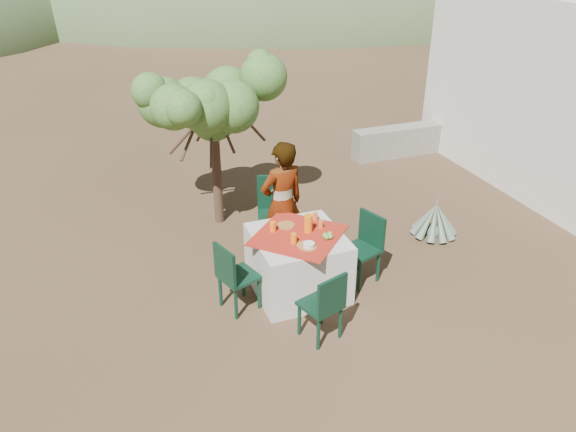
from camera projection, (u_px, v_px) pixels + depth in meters
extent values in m
plane|color=#3A2A1A|center=(309.00, 285.00, 6.88)|extent=(160.00, 160.00, 0.00)
cube|color=beige|center=(298.00, 263.00, 6.63)|extent=(1.02, 1.02, 0.75)
cube|color=#AC2819|center=(298.00, 235.00, 6.45)|extent=(1.30, 1.30, 0.01)
cylinder|color=black|center=(262.00, 240.00, 7.37)|extent=(0.05, 0.05, 0.49)
cylinder|color=black|center=(290.00, 239.00, 7.39)|extent=(0.05, 0.05, 0.49)
cylinder|color=black|center=(261.00, 226.00, 7.69)|extent=(0.05, 0.05, 0.49)
cylinder|color=black|center=(288.00, 225.00, 7.71)|extent=(0.05, 0.05, 0.49)
cube|color=black|center=(275.00, 216.00, 7.42)|extent=(0.57, 0.57, 0.04)
cube|color=black|center=(274.00, 192.00, 7.48)|extent=(0.45, 0.17, 0.48)
cylinder|color=black|center=(321.00, 308.00, 6.15)|extent=(0.04, 0.04, 0.41)
cylinder|color=black|center=(299.00, 319.00, 5.98)|extent=(0.04, 0.04, 0.41)
cylinder|color=black|center=(340.00, 322.00, 5.93)|extent=(0.04, 0.04, 0.41)
cylinder|color=black|center=(318.00, 333.00, 5.76)|extent=(0.04, 0.04, 0.41)
cube|color=black|center=(320.00, 305.00, 5.86)|extent=(0.48, 0.48, 0.04)
cube|color=black|center=(332.00, 295.00, 5.64)|extent=(0.37, 0.15, 0.40)
cylinder|color=black|center=(259.00, 293.00, 6.38)|extent=(0.04, 0.04, 0.42)
cylinder|color=black|center=(243.00, 280.00, 6.60)|extent=(0.04, 0.04, 0.42)
cylinder|color=black|center=(236.00, 303.00, 6.21)|extent=(0.04, 0.04, 0.42)
cylinder|color=black|center=(220.00, 290.00, 6.43)|extent=(0.04, 0.04, 0.42)
cube|color=black|center=(239.00, 276.00, 6.31)|extent=(0.49, 0.49, 0.04)
cube|color=black|center=(225.00, 265.00, 6.10)|extent=(0.16, 0.38, 0.41)
cylinder|color=black|center=(341.00, 264.00, 6.90)|extent=(0.04, 0.04, 0.43)
cylinder|color=black|center=(360.00, 276.00, 6.68)|extent=(0.04, 0.04, 0.43)
cylinder|color=black|center=(359.00, 255.00, 7.08)|extent=(0.04, 0.04, 0.43)
cylinder|color=black|center=(378.00, 266.00, 6.86)|extent=(0.04, 0.04, 0.43)
cube|color=black|center=(360.00, 250.00, 6.78)|extent=(0.51, 0.51, 0.04)
cube|color=black|center=(372.00, 229.00, 6.78)|extent=(0.17, 0.39, 0.42)
imported|color=#8C6651|center=(282.00, 204.00, 7.01)|extent=(0.67, 0.51, 1.65)
cylinder|color=#493024|center=(217.00, 172.00, 7.97)|extent=(0.14, 0.14, 1.59)
sphere|color=#2F6324|center=(213.00, 118.00, 7.60)|extent=(0.68, 0.68, 0.68)
sphere|color=#2F6324|center=(257.00, 101.00, 7.71)|extent=(0.64, 0.64, 0.64)
sphere|color=#2F6324|center=(169.00, 112.00, 7.46)|extent=(0.59, 0.59, 0.59)
sphere|color=#2F6324|center=(210.00, 89.00, 8.04)|extent=(0.61, 0.61, 0.61)
sphere|color=#2F6324|center=(228.00, 126.00, 7.12)|extent=(0.55, 0.55, 0.55)
sphere|color=slate|center=(433.00, 232.00, 7.96)|extent=(0.21, 0.21, 0.21)
cone|color=slate|center=(436.00, 215.00, 7.83)|extent=(0.12, 0.12, 0.62)
cone|color=slate|center=(442.00, 217.00, 7.93)|extent=(0.38, 0.19, 0.53)
cone|color=slate|center=(436.00, 215.00, 7.98)|extent=(0.30, 0.33, 0.55)
cone|color=slate|center=(430.00, 215.00, 7.98)|extent=(0.14, 0.38, 0.52)
cone|color=slate|center=(426.00, 216.00, 7.94)|extent=(0.26, 0.35, 0.54)
cone|color=slate|center=(425.00, 219.00, 7.86)|extent=(0.37, 0.23, 0.54)
cone|color=slate|center=(428.00, 222.00, 7.79)|extent=(0.38, 0.19, 0.53)
cone|color=slate|center=(434.00, 224.00, 7.74)|extent=(0.30, 0.33, 0.55)
cone|color=slate|center=(440.00, 224.00, 7.74)|extent=(0.14, 0.38, 0.52)
cone|color=slate|center=(444.00, 222.00, 7.78)|extent=(0.26, 0.35, 0.54)
cone|color=slate|center=(445.00, 219.00, 7.86)|extent=(0.37, 0.23, 0.54)
cube|color=gray|center=(417.00, 139.00, 10.67)|extent=(2.60, 0.35, 0.55)
cylinder|color=brown|center=(286.00, 225.00, 6.63)|extent=(0.21, 0.21, 0.01)
cylinder|color=brown|center=(306.00, 246.00, 6.22)|extent=(0.22, 0.22, 0.01)
cylinder|color=orange|center=(273.00, 226.00, 6.49)|extent=(0.07, 0.07, 0.12)
cylinder|color=orange|center=(294.00, 238.00, 6.26)|extent=(0.07, 0.07, 0.11)
cylinder|color=orange|center=(308.00, 223.00, 6.46)|extent=(0.10, 0.10, 0.21)
cylinder|color=brown|center=(309.00, 247.00, 6.19)|extent=(0.18, 0.18, 0.01)
cylinder|color=silver|center=(309.00, 245.00, 6.18)|extent=(0.13, 0.13, 0.05)
cylinder|color=orange|center=(321.00, 225.00, 6.57)|extent=(0.06, 0.06, 0.09)
cylinder|color=orange|center=(315.00, 216.00, 6.75)|extent=(0.06, 0.06, 0.10)
cube|color=silver|center=(308.00, 227.00, 6.53)|extent=(0.07, 0.04, 0.08)
sphere|color=olive|center=(325.00, 235.00, 6.37)|extent=(0.06, 0.06, 0.06)
sphere|color=olive|center=(330.00, 234.00, 6.40)|extent=(0.06, 0.06, 0.06)
sphere|color=olive|center=(330.00, 236.00, 6.35)|extent=(0.06, 0.06, 0.06)
sphere|color=olive|center=(327.00, 237.00, 6.33)|extent=(0.06, 0.06, 0.06)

